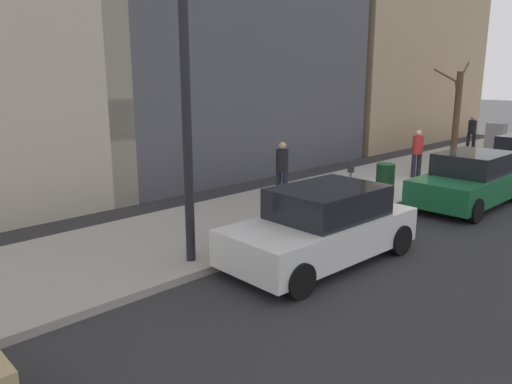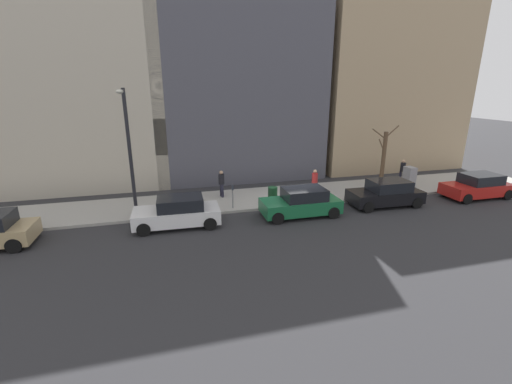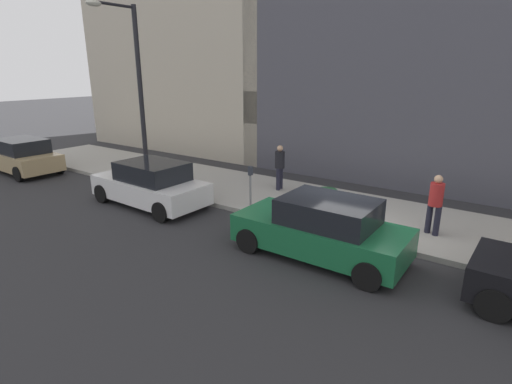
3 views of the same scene
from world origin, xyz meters
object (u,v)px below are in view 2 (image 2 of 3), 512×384
utility_box (409,178)px  pedestrian_near_meter (403,170)px  streetlamp (128,144)px  office_block_center (229,72)px  parked_car_red (478,186)px  bare_tree (384,157)px  pedestrian_midblock (315,181)px  trash_bin (273,194)px  office_tower_left (366,83)px  pedestrian_far_corner (222,182)px  parking_meter (233,194)px  parked_car_black (386,193)px  parked_car_white (178,212)px  parked_car_green (301,203)px

utility_box → pedestrian_near_meter: pedestrian_near_meter is taller
streetlamp → office_block_center: 13.97m
parked_car_red → bare_tree: size_ratio=1.04×
bare_tree → pedestrian_midblock: size_ratio=2.44×
utility_box → office_block_center: (10.32, 10.18, 6.98)m
trash_bin → office_tower_left: 17.53m
pedestrian_far_corner → streetlamp: bearing=-73.5°
parked_car_red → parking_meter: (1.70, 15.25, 0.24)m
parked_car_red → parking_meter: bearing=83.7°
streetlamp → trash_bin: size_ratio=7.22×
pedestrian_far_corner → office_block_center: (8.97, -2.31, 6.74)m
parking_meter → parked_car_black: bearing=-99.6°
office_block_center → office_tower_left: bearing=-90.0°
parked_car_red → bare_tree: 5.89m
office_tower_left → streetlamp: bearing=119.6°
parking_meter → office_block_center: (11.17, -2.06, 6.85)m
parked_car_white → bare_tree: (3.66, -14.10, 1.34)m
parked_car_black → utility_box: (2.35, -3.43, 0.11)m
trash_bin → pedestrian_far_corner: 3.29m
streetlamp → parked_car_green: bearing=-100.4°
streetlamp → pedestrian_far_corner: bearing=-64.3°
pedestrian_far_corner → office_block_center: bearing=156.3°
utility_box → parking_meter: bearing=94.0°
parked_car_black → parked_car_white: same height
utility_box → pedestrian_far_corner: pedestrian_far_corner is taller
trash_bin → office_block_center: 12.93m
parked_car_green → office_block_center: office_block_center is taller
parked_car_red → parked_car_black: (0.21, 6.44, 0.00)m
streetlamp → bare_tree: size_ratio=1.61×
office_tower_left → pedestrian_midblock: bearing=137.3°
parked_car_green → office_block_center: bearing=6.3°
pedestrian_far_corner → office_tower_left: 18.50m
parked_car_green → office_block_center: 14.78m
parked_car_black → utility_box: bearing=-53.9°
parking_meter → office_tower_left: office_tower_left is taller
parking_meter → streetlamp: bearing=91.9°
parked_car_red → office_block_center: (12.87, 13.19, 7.09)m
parking_meter → pedestrian_midblock: 5.48m
trash_bin → office_block_center: (10.72, 0.43, 7.23)m
parked_car_red → pedestrian_near_meter: bearing=35.0°
parked_car_green → pedestrian_near_meter: 9.97m
parked_car_white → pedestrian_near_meter: 16.10m
utility_box → pedestrian_near_meter: bearing=-17.3°
pedestrian_near_meter → office_tower_left: 11.07m
parked_car_black → office_tower_left: (12.66, -6.00, 6.27)m
pedestrian_far_corner → office_tower_left: (8.97, -15.06, 5.92)m
pedestrian_midblock → pedestrian_far_corner: (1.23, 5.64, 0.00)m
office_block_center → streetlamp: bearing=147.5°
parked_car_white → parking_meter: (1.50, -3.08, 0.24)m
parking_meter → trash_bin: parking_meter is taller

